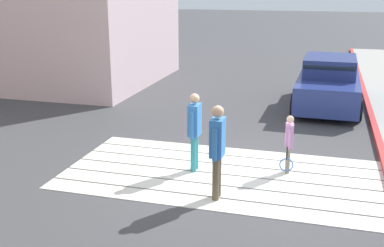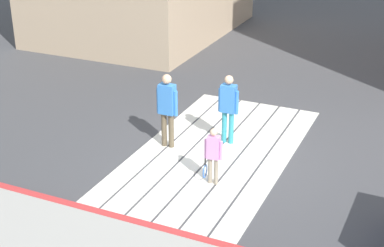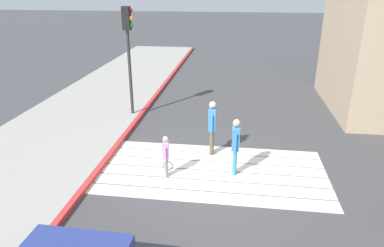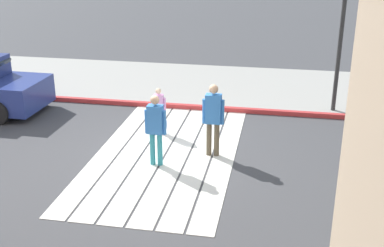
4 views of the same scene
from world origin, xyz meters
The scene contains 6 objects.
ground_plane centered at (0.00, 0.00, 0.00)m, with size 120.00×120.00×0.00m, color #424244.
crosswalk_stripes centered at (0.00, 0.00, 0.01)m, with size 6.40×3.25×0.01m.
car_parked_near_curb centered at (-2.00, -6.29, 0.73)m, with size 2.05×4.34×1.57m.
pedestrian_adult_lead centered at (-0.14, 1.10, 1.01)m, with size 0.22×0.51×1.74m.
pedestrian_adult_trailing centered at (0.60, -0.07, 0.96)m, with size 0.21×0.48×1.64m.
pedestrian_child_with_racket centered at (-1.27, -0.47, 0.68)m, with size 0.28×0.39×1.22m.
Camera 1 is at (-1.85, 8.77, 3.76)m, focal length 44.20 mm.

